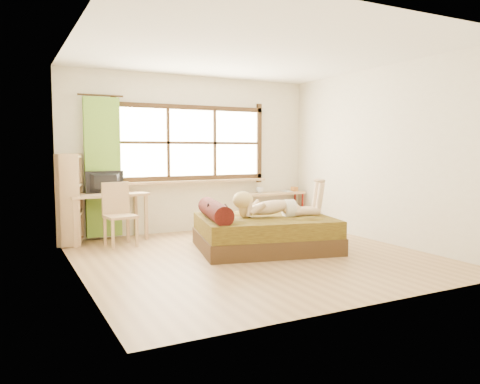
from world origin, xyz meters
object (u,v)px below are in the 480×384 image
bed (262,232)px  pipe_shelf (274,201)px  bookshelf (70,199)px  woman (276,197)px  chair (118,210)px  kitten (216,211)px  desk (107,200)px

bed → pipe_shelf: same height
bed → bookshelf: size_ratio=1.59×
bed → woman: size_ratio=1.65×
bed → bookshelf: 2.93m
chair → pipe_shelf: (3.03, 0.48, -0.06)m
chair → pipe_shelf: bearing=2.3°
bed → kitten: (-0.67, 0.09, 0.33)m
desk → bookshelf: bearing=172.0°
kitten → chair: (-1.09, 1.16, -0.06)m
woman → kitten: size_ratio=4.67×
desk → pipe_shelf: size_ratio=0.99×
bed → pipe_shelf: 2.16m
bed → pipe_shelf: size_ratio=1.71×
woman → chair: 2.37m
bed → pipe_shelf: (1.27, 1.73, 0.21)m
bed → kitten: size_ratio=7.69×
bookshelf → desk: bearing=12.1°
pipe_shelf → kitten: bearing=-140.7°
bookshelf → woman: bearing=-19.6°
bed → desk: 2.49m
desk → chair: size_ratio=1.34×
chair → bookshelf: size_ratio=0.69×
woman → chair: woman is taller
bed → kitten: bed is taller
kitten → bookshelf: (-1.73, 1.54, 0.11)m
desk → chair: 0.40m
woman → pipe_shelf: (1.07, 1.80, -0.29)m
kitten → bookshelf: 2.32m
kitten → pipe_shelf: pipe_shelf is taller
bed → woman: bearing=-4.3°
woman → bookshelf: (-2.60, 1.69, -0.06)m
bed → pipe_shelf: bearing=66.8°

